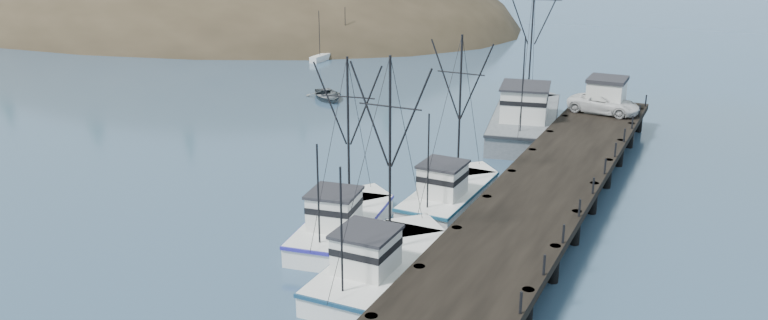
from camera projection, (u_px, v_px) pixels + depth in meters
ground at (212, 266)px, 39.38m from camera, size 400.00×400.00×0.00m
pier at (552, 181)px, 46.75m from camera, size 6.00×44.00×2.00m
headland at (156, 37)px, 138.86m from camera, size 134.80×78.00×51.00m
moored_sailboats at (318, 47)px, 100.53m from camera, size 13.00×15.89×6.35m
trawler_near at (381, 264)px, 37.75m from camera, size 3.82×11.43×11.61m
trawler_mid at (344, 223)px, 42.68m from camera, size 4.86×10.68×10.60m
trawler_far at (451, 193)px, 47.15m from camera, size 3.67×10.70×11.06m
work_vessel at (525, 118)px, 62.64m from camera, size 7.97×17.36×14.22m
pier_shed at (606, 94)px, 61.58m from camera, size 3.00×3.20×2.80m
pickup_truck at (604, 104)px, 61.08m from camera, size 5.98×3.29×1.59m
motorboat at (327, 99)px, 74.28m from camera, size 6.26×6.34×1.08m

